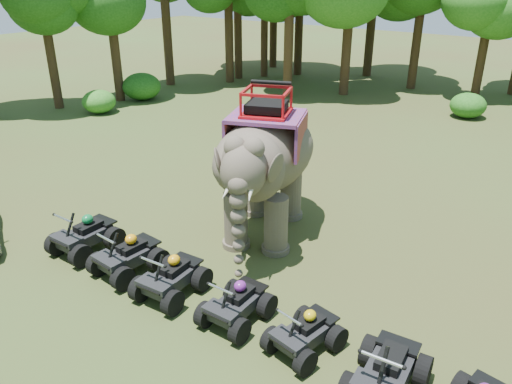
% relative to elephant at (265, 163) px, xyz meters
% --- Properties ---
extents(ground, '(110.00, 110.00, 0.00)m').
position_rel_elephant_xyz_m(ground, '(0.55, -2.40, -2.25)').
color(ground, '#47381E').
rests_on(ground, ground).
extents(elephant, '(4.21, 5.86, 4.51)m').
position_rel_elephant_xyz_m(elephant, '(0.00, 0.00, 0.00)').
color(elephant, '#4A4136').
rests_on(elephant, ground).
extents(atv_0, '(1.38, 1.87, 1.36)m').
position_rel_elephant_xyz_m(atv_0, '(-3.41, -4.06, -1.57)').
color(atv_0, black).
rests_on(atv_0, ground).
extents(atv_1, '(1.41, 1.86, 1.33)m').
position_rel_elephant_xyz_m(atv_1, '(-1.57, -4.06, -1.59)').
color(atv_1, black).
rests_on(atv_1, ground).
extents(atv_2, '(1.42, 1.86, 1.30)m').
position_rel_elephant_xyz_m(atv_2, '(0.08, -4.09, -1.60)').
color(atv_2, black).
rests_on(atv_2, ground).
extents(atv_3, '(1.26, 1.70, 1.23)m').
position_rel_elephant_xyz_m(atv_3, '(2.01, -3.93, -1.64)').
color(atv_3, black).
rests_on(atv_3, ground).
extents(atv_4, '(1.40, 1.75, 1.17)m').
position_rel_elephant_xyz_m(atv_4, '(3.78, -3.82, -1.67)').
color(atv_4, black).
rests_on(atv_4, ground).
extents(atv_5, '(1.52, 1.97, 1.37)m').
position_rel_elephant_xyz_m(atv_5, '(5.65, -3.93, -1.57)').
color(atv_5, black).
rests_on(atv_5, ground).
extents(tree_0, '(5.36, 5.36, 7.66)m').
position_rel_elephant_xyz_m(tree_0, '(0.55, 21.85, 1.58)').
color(tree_0, '#195114').
rests_on(tree_0, ground).
extents(tree_27, '(4.88, 4.88, 6.97)m').
position_rel_elephant_xyz_m(tree_27, '(-18.27, 4.95, 1.23)').
color(tree_27, '#195114').
rests_on(tree_27, ground).
extents(tree_28, '(5.87, 5.87, 8.39)m').
position_rel_elephant_xyz_m(tree_28, '(-16.80, 8.24, 1.94)').
color(tree_28, '#195114').
rests_on(tree_28, ground).
extents(tree_29, '(6.86, 6.86, 9.80)m').
position_rel_elephant_xyz_m(tree_29, '(-17.58, 13.29, 2.65)').
color(tree_29, '#195114').
rests_on(tree_29, ground).
extents(tree_30, '(6.53, 6.53, 9.33)m').
position_rel_elephant_xyz_m(tree_30, '(-14.78, 16.41, 2.41)').
color(tree_30, '#195114').
rests_on(tree_30, ground).
extents(tree_31, '(6.33, 6.33, 9.04)m').
position_rel_elephant_xyz_m(tree_31, '(-9.10, 15.19, 2.26)').
color(tree_31, '#195114').
rests_on(tree_31, ground).
extents(tree_32, '(6.66, 6.66, 9.52)m').
position_rel_elephant_xyz_m(tree_32, '(-6.51, 17.81, 2.51)').
color(tree_32, '#195114').
rests_on(tree_32, ground).
extents(tree_33, '(6.33, 6.33, 9.04)m').
position_rel_elephant_xyz_m(tree_33, '(-3.66, 22.12, 2.27)').
color(tree_33, '#195114').
rests_on(tree_33, ground).
extents(tree_35, '(5.46, 5.46, 7.81)m').
position_rel_elephant_xyz_m(tree_35, '(-18.43, 20.93, 1.65)').
color(tree_35, '#195114').
rests_on(tree_35, ground).
extents(tree_36, '(6.67, 6.67, 9.53)m').
position_rel_elephant_xyz_m(tree_36, '(-15.62, 23.01, 2.51)').
color(tree_36, '#195114').
rests_on(tree_36, ground).
extents(tree_38, '(7.01, 7.01, 10.01)m').
position_rel_elephant_xyz_m(tree_38, '(-12.35, 21.57, 2.75)').
color(tree_38, '#195114').
rests_on(tree_38, ground).
extents(tree_41, '(5.07, 5.07, 7.25)m').
position_rel_elephant_xyz_m(tree_41, '(-14.04, 19.55, 1.37)').
color(tree_41, '#195114').
rests_on(tree_41, ground).
extents(tree_43, '(6.47, 6.47, 9.24)m').
position_rel_elephant_xyz_m(tree_43, '(-12.12, 19.95, 2.36)').
color(tree_43, '#195114').
rests_on(tree_43, ground).
extents(tree_44, '(6.07, 6.07, 8.67)m').
position_rel_elephant_xyz_m(tree_44, '(-15.11, 17.83, 2.08)').
color(tree_44, '#195114').
rests_on(tree_44, ground).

